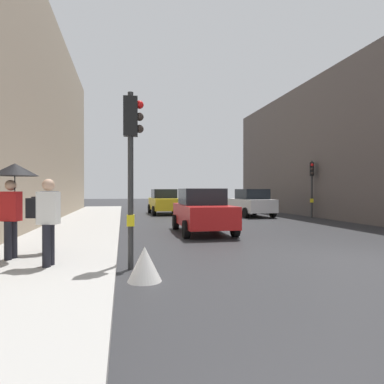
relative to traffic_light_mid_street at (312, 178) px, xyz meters
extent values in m
plane|color=#28282B|center=(-5.62, -11.95, -2.42)|extent=(120.00, 120.00, 0.00)
cube|color=#A8A5A0|center=(-13.17, -5.95, -2.34)|extent=(3.25, 40.00, 0.16)
cylinder|color=#2D2D2D|center=(0.01, 0.02, -0.67)|extent=(0.12, 0.12, 3.50)
cube|color=black|center=(0.01, 0.02, 0.57)|extent=(0.34, 0.37, 0.84)
cube|color=yellow|center=(0.01, 0.02, -1.37)|extent=(0.25, 0.23, 0.24)
sphere|color=red|center=(-0.07, -0.15, 0.83)|extent=(0.18, 0.18, 0.18)
sphere|color=#2D231E|center=(-0.07, -0.15, 0.57)|extent=(0.18, 0.18, 0.18)
sphere|color=#2D231E|center=(-0.07, -0.15, 0.31)|extent=(0.18, 0.18, 0.18)
cylinder|color=#2D2D2D|center=(-11.25, -11.66, -0.52)|extent=(0.12, 0.12, 3.80)
cube|color=black|center=(-11.25, -11.66, 0.86)|extent=(0.31, 0.26, 0.84)
cube|color=yellow|center=(-11.25, -11.66, -1.37)|extent=(0.17, 0.21, 0.24)
sphere|color=red|center=(-11.06, -11.67, 1.12)|extent=(0.18, 0.18, 0.18)
sphere|color=#2D231E|center=(-11.06, -11.67, 0.86)|extent=(0.18, 0.18, 0.18)
sphere|color=#2D231E|center=(-11.06, -11.67, 0.60)|extent=(0.18, 0.18, 0.18)
cube|color=silver|center=(-3.27, 1.88, -1.70)|extent=(1.97, 4.27, 0.80)
cube|color=black|center=(-3.26, 1.63, -0.98)|extent=(1.68, 2.06, 0.64)
cylinder|color=black|center=(-4.22, 3.19, -2.10)|extent=(0.25, 0.65, 0.64)
cylinder|color=black|center=(-2.43, 3.26, -2.10)|extent=(0.25, 0.65, 0.64)
cylinder|color=black|center=(-4.11, 0.49, -2.10)|extent=(0.25, 0.65, 0.64)
cylinder|color=black|center=(-2.31, 0.57, -2.10)|extent=(0.25, 0.65, 0.64)
cube|color=yellow|center=(-8.53, 4.93, -1.70)|extent=(1.93, 4.25, 0.80)
cube|color=black|center=(-8.54, 5.18, -0.98)|extent=(1.66, 2.05, 0.64)
cylinder|color=black|center=(-7.59, 3.61, -2.10)|extent=(0.24, 0.65, 0.64)
cylinder|color=black|center=(-9.39, 3.56, -2.10)|extent=(0.24, 0.65, 0.64)
cylinder|color=black|center=(-7.67, 6.31, -2.10)|extent=(0.24, 0.65, 0.64)
cylinder|color=black|center=(-9.47, 6.25, -2.10)|extent=(0.24, 0.65, 0.64)
cube|color=red|center=(-8.31, -5.95, -1.70)|extent=(1.85, 4.22, 0.80)
cube|color=black|center=(-8.31, -5.70, -0.98)|extent=(1.63, 2.02, 0.64)
cylinder|color=black|center=(-7.43, -7.31, -2.10)|extent=(0.23, 0.64, 0.64)
cylinder|color=black|center=(-9.23, -7.29, -2.10)|extent=(0.23, 0.64, 0.64)
cylinder|color=black|center=(-7.39, -4.61, -2.10)|extent=(0.23, 0.64, 0.64)
cylinder|color=black|center=(-9.19, -4.59, -2.10)|extent=(0.23, 0.64, 0.64)
cylinder|color=black|center=(-13.85, -10.73, -1.83)|extent=(0.16, 0.16, 0.85)
cylinder|color=black|center=(-13.90, -10.92, -1.83)|extent=(0.16, 0.16, 0.85)
cube|color=red|center=(-13.87, -10.82, -1.08)|extent=(0.46, 0.36, 0.66)
sphere|color=tan|center=(-13.87, -10.82, -0.61)|extent=(0.24, 0.24, 0.24)
cylinder|color=black|center=(-13.78, -10.85, -0.83)|extent=(0.02, 0.02, 0.90)
cone|color=black|center=(-13.78, -10.85, -0.26)|extent=(1.00, 1.00, 0.28)
cylinder|color=black|center=(-12.88, -11.64, -1.83)|extent=(0.16, 0.16, 0.85)
cylinder|color=black|center=(-12.92, -11.84, -1.83)|extent=(0.16, 0.16, 0.85)
cube|color=silver|center=(-12.90, -11.74, -1.08)|extent=(0.44, 0.33, 0.66)
sphere|color=tan|center=(-12.90, -11.74, -0.61)|extent=(0.24, 0.24, 0.24)
cube|color=black|center=(-13.19, -11.68, -1.08)|extent=(0.25, 0.31, 0.40)
cylinder|color=black|center=(-13.20, -10.02, -1.83)|extent=(0.16, 0.16, 0.85)
cylinder|color=black|center=(-13.18, -10.22, -1.83)|extent=(0.16, 0.16, 0.85)
cube|color=navy|center=(-13.19, -10.12, -1.08)|extent=(0.42, 0.29, 0.66)
sphere|color=tan|center=(-13.19, -10.12, -0.61)|extent=(0.24, 0.24, 0.24)
cube|color=black|center=(-13.49, -10.14, -1.08)|extent=(0.22, 0.29, 0.40)
cone|color=silver|center=(-11.02, -12.70, -2.09)|extent=(0.64, 0.64, 0.65)
camera|label=1|loc=(-11.42, -19.09, -0.71)|focal=31.91mm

